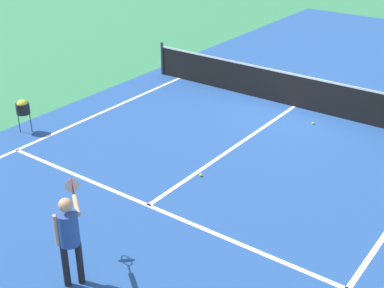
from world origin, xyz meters
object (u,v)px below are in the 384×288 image
player_near (69,232)px  tennis_ball_mid_court (201,175)px  tennis_ball_near_net (313,123)px  ball_hopper (23,107)px  net (296,90)px

player_near → tennis_ball_mid_court: size_ratio=24.11×
tennis_ball_mid_court → tennis_ball_near_net: (0.79, 4.00, 0.00)m
ball_hopper → tennis_ball_near_net: bearing=39.7°
player_near → ball_hopper: 6.20m
net → player_near: 8.84m
tennis_ball_mid_court → tennis_ball_near_net: size_ratio=1.00×
ball_hopper → tennis_ball_mid_court: 5.04m
tennis_ball_near_net → player_near: bearing=-93.2°
net → ball_hopper: 7.36m
player_near → net: bearing=93.4°
player_near → tennis_ball_near_net: size_ratio=24.11×
tennis_ball_mid_court → tennis_ball_near_net: same height
net → tennis_ball_mid_court: (0.17, -4.84, -0.46)m
net → player_near: bearing=-86.6°
ball_hopper → tennis_ball_mid_court: (4.95, 0.76, -0.64)m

